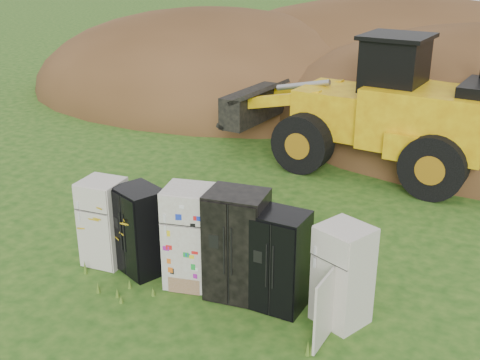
{
  "coord_description": "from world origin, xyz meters",
  "views": [
    {
      "loc": [
        4.32,
        -8.35,
        5.82
      ],
      "look_at": [
        -0.39,
        2.0,
        1.33
      ],
      "focal_mm": 45.0,
      "sensor_mm": 36.0,
      "label": 1
    }
  ],
  "objects": [
    {
      "name": "fridge_black_right",
      "position": [
        1.26,
        -0.02,
        0.87
      ],
      "size": [
        0.92,
        0.78,
        1.74
      ],
      "primitive_type": null,
      "rotation": [
        0.0,
        0.0,
        -0.07
      ],
      "color": "black",
      "rests_on": "ground"
    },
    {
      "name": "dirt_mound_back",
      "position": [
        0.22,
        17.19,
        0.0
      ],
      "size": [
        20.09,
        13.39,
        7.71
      ],
      "primitive_type": "ellipsoid",
      "color": "#462D16",
      "rests_on": "ground"
    },
    {
      "name": "fridge_leftmost",
      "position": [
        -2.36,
        0.03,
        0.85
      ],
      "size": [
        0.79,
        0.76,
        1.7
      ],
      "primitive_type": null,
      "rotation": [
        0.0,
        0.0,
        0.05
      ],
      "color": "beige",
      "rests_on": "ground"
    },
    {
      "name": "ground",
      "position": [
        0.0,
        0.0,
        0.0
      ],
      "size": [
        120.0,
        120.0,
        0.0
      ],
      "primitive_type": "plane",
      "color": "#1B4612",
      "rests_on": "ground"
    },
    {
      "name": "fridge_black_side",
      "position": [
        -1.53,
        0.02,
        0.84
      ],
      "size": [
        1.09,
        1.0,
        1.68
      ],
      "primitive_type": null,
      "rotation": [
        0.0,
        0.0,
        -0.43
      ],
      "color": "black",
      "rests_on": "ground"
    },
    {
      "name": "fridge_open_door",
      "position": [
        2.34,
        -0.01,
        0.85
      ],
      "size": [
        1.0,
        0.97,
        1.71
      ],
      "primitive_type": null,
      "rotation": [
        0.0,
        0.0,
        -0.43
      ],
      "color": "beige",
      "rests_on": "ground"
    },
    {
      "name": "fridge_dark_mid",
      "position": [
        0.45,
        0.02,
        0.98
      ],
      "size": [
        1.06,
        0.9,
        1.95
      ],
      "primitive_type": null,
      "rotation": [
        0.0,
        0.0,
        0.09
      ],
      "color": "black",
      "rests_on": "ground"
    },
    {
      "name": "wheel_loader",
      "position": [
        0.63,
        7.43,
        1.84
      ],
      "size": [
        7.93,
        4.0,
        3.68
      ],
      "primitive_type": null,
      "rotation": [
        0.0,
        0.0,
        -0.12
      ],
      "color": "yellow",
      "rests_on": "ground"
    },
    {
      "name": "fridge_sticker",
      "position": [
        -0.48,
        0.02,
        0.94
      ],
      "size": [
        0.97,
        0.91,
        1.88
      ],
      "primitive_type": null,
      "rotation": [
        0.0,
        0.0,
        0.19
      ],
      "color": "silver",
      "rests_on": "ground"
    },
    {
      "name": "dirt_mound_left",
      "position": [
        -6.83,
        13.83,
        0.0
      ],
      "size": [
        16.33,
        12.25,
        6.85
      ],
      "primitive_type": "ellipsoid",
      "color": "#462D16",
      "rests_on": "ground"
    }
  ]
}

